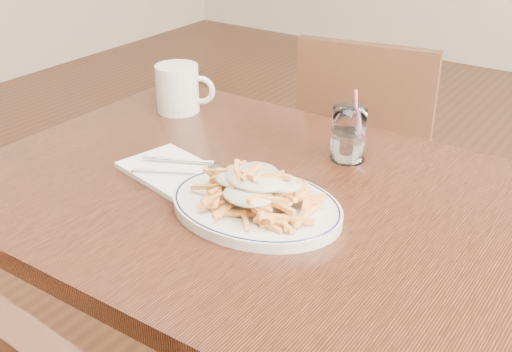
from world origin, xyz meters
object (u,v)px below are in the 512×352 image
Objects in this scene: chair_far at (367,154)px; loaded_fries at (256,184)px; fries_plate at (256,206)px; water_glass at (348,137)px; coffee_mug at (179,88)px; table at (274,232)px.

chair_far reaches higher than loaded_fries.
water_glass is (0.03, 0.28, 0.04)m from fries_plate.
loaded_fries is 1.59× the size of coffee_mug.
chair_far is (-0.17, 0.79, -0.19)m from table.
water_glass is 0.46m from coffee_mug.
coffee_mug is (-0.43, 0.30, 0.00)m from loaded_fries.
fries_plate is (0.18, -0.86, 0.28)m from chair_far.
loaded_fries is at bearing -86.42° from fries_plate.
fries_plate is 2.65× the size of coffee_mug.
table is 1.41× the size of chair_far.
chair_far reaches higher than fries_plate.
loaded_fries is 0.29m from water_glass.
table is at bearing 94.28° from loaded_fries.
table is 5.36× the size of loaded_fries.
fries_plate is at bearing -34.71° from coffee_mug.
water_glass is at bearing -1.90° from coffee_mug.
chair_far is 3.81× the size of loaded_fries.
water_glass is 1.09× the size of coffee_mug.
coffee_mug is at bearing 151.63° from table.
water_glass reaches higher than chair_far.
fries_plate is 1.67× the size of loaded_fries.
fries_plate is at bearing -96.43° from water_glass.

